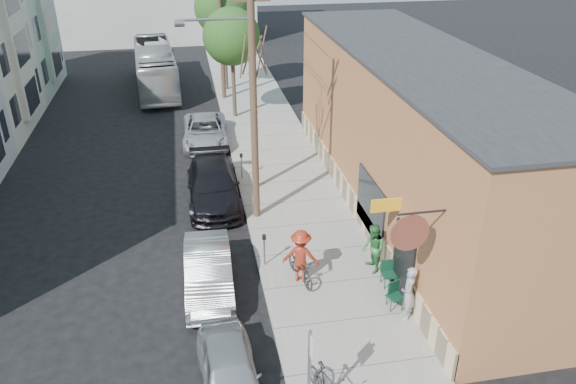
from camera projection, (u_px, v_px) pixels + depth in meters
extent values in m
plane|color=black|center=(204.00, 300.00, 18.65)|extent=(120.00, 120.00, 0.00)
cube|color=gray|center=(276.00, 158.00, 28.93)|extent=(4.50, 58.00, 0.15)
cube|color=#9D613A|center=(413.00, 136.00, 23.01)|extent=(5.00, 20.00, 6.50)
cube|color=#2B2B2D|center=(422.00, 56.00, 21.50)|extent=(5.20, 20.20, 0.12)
cube|color=#DABB88|center=(351.00, 199.00, 23.83)|extent=(0.10, 20.00, 1.10)
cube|color=black|center=(403.00, 264.00, 18.24)|extent=(0.10, 1.60, 2.60)
cube|color=black|center=(371.00, 205.00, 21.16)|extent=(0.08, 3.00, 2.20)
cylinder|color=brown|center=(410.00, 233.00, 14.98)|extent=(1.10, 0.06, 1.10)
cube|color=gold|center=(386.00, 205.00, 18.04)|extent=(1.00, 0.08, 0.45)
cube|color=beige|center=(13.00, 52.00, 30.84)|extent=(1.10, 3.20, 7.00)
cube|color=#9FB599|center=(42.00, 25.00, 37.83)|extent=(1.10, 3.20, 7.00)
cube|color=slate|center=(309.00, 375.00, 13.59)|extent=(0.07, 0.07, 2.80)
cube|color=silver|center=(310.00, 344.00, 13.13)|extent=(0.02, 0.45, 0.60)
cylinder|color=slate|center=(264.00, 251.00, 19.99)|extent=(0.06, 0.06, 1.10)
cylinder|color=black|center=(264.00, 237.00, 19.71)|extent=(0.14, 0.14, 0.18)
cylinder|color=slate|center=(242.00, 167.00, 26.40)|extent=(0.06, 0.06, 1.10)
cylinder|color=black|center=(241.00, 155.00, 26.13)|extent=(0.14, 0.14, 0.18)
cylinder|color=#503A28|center=(253.00, 100.00, 21.14)|extent=(0.28, 0.28, 10.00)
cube|color=#503A28|center=(251.00, 0.00, 19.50)|extent=(1.40, 0.10, 0.10)
cylinder|color=slate|center=(179.00, 23.00, 19.41)|extent=(0.35, 0.24, 0.24)
cylinder|color=#503A28|center=(220.00, 21.00, 35.42)|extent=(0.28, 0.28, 10.00)
cylinder|color=#44392C|center=(255.00, 131.00, 24.54)|extent=(0.24, 0.24, 5.49)
cylinder|color=#44392C|center=(233.00, 80.00, 33.42)|extent=(0.24, 0.24, 4.52)
sphere|color=#2A541D|center=(232.00, 36.00, 32.26)|extent=(3.33, 3.33, 3.33)
cylinder|color=#44392C|center=(225.00, 52.00, 38.32)|extent=(0.24, 0.24, 5.18)
sphere|color=#2A541D|center=(223.00, 8.00, 36.99)|extent=(3.77, 3.77, 3.77)
imported|color=gray|center=(409.00, 293.00, 17.25)|extent=(0.65, 0.78, 1.84)
imported|color=#2A6A33|center=(373.00, 249.00, 19.49)|extent=(0.73, 0.92, 1.81)
imported|color=maroon|center=(301.00, 256.00, 18.99)|extent=(1.42, 1.10, 1.93)
imported|color=black|center=(301.00, 267.00, 19.20)|extent=(1.06, 1.98, 0.99)
imported|color=#A1A5A9|center=(230.00, 373.00, 14.86)|extent=(1.77, 3.95, 1.32)
imported|color=#9DA0A4|center=(208.00, 271.00, 18.85)|extent=(1.64, 4.47, 1.46)
imported|color=black|center=(213.00, 185.00, 24.49)|extent=(2.24, 5.47, 1.58)
imported|color=#BABBC3|center=(205.00, 131.00, 30.54)|extent=(2.54, 5.19, 1.42)
imported|color=silver|center=(155.00, 67.00, 39.38)|extent=(3.32, 11.06, 3.04)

